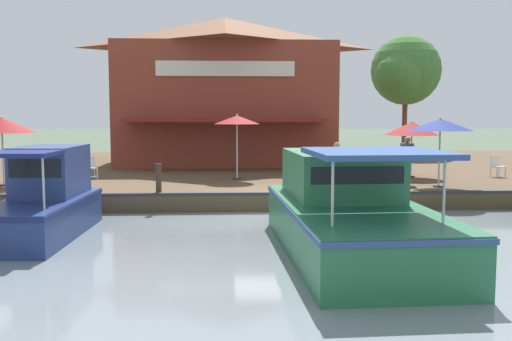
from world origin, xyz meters
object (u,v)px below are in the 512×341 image
person_mid_patio (407,154)px  patio_umbrella_back_row (440,125)px  tree_behind_restaurant (404,72)px  cafe_chair_mid_patio (90,167)px  motorboat_second_along (343,210)px  patio_umbrella_by_entrance (2,125)px  cafe_chair_facing_river (379,172)px  patio_umbrella_far_corner (412,129)px  patio_umbrella_mid_patio_right (237,120)px  mooring_post (159,179)px  motorboat_mid_row (49,201)px  person_at_quay_edge (337,160)px  cafe_chair_beside_entrance (497,165)px  waterfront_restaurant (225,89)px

person_mid_patio → patio_umbrella_back_row: bearing=46.1°
tree_behind_restaurant → cafe_chair_mid_patio: bearing=-52.9°
cafe_chair_mid_patio → motorboat_second_along: size_ratio=0.10×
patio_umbrella_by_entrance → cafe_chair_facing_river: patio_umbrella_by_entrance is taller
motorboat_second_along → patio_umbrella_far_corner: bearing=153.6°
patio_umbrella_mid_patio_right → tree_behind_restaurant: (-13.12, 10.72, 2.88)m
motorboat_second_along → mooring_post: motorboat_second_along is taller
person_mid_patio → motorboat_mid_row: (5.51, -11.18, -0.80)m
person_at_quay_edge → cafe_chair_beside_entrance: bearing=115.3°
patio_umbrella_mid_patio_right → person_at_quay_edge: patio_umbrella_mid_patio_right is taller
person_mid_patio → motorboat_second_along: motorboat_second_along is taller
patio_umbrella_mid_patio_right → person_mid_patio: 6.55m
cafe_chair_mid_patio → tree_behind_restaurant: bearing=127.1°
patio_umbrella_by_entrance → cafe_chair_beside_entrance: (-1.91, 19.05, -1.69)m
cafe_chair_mid_patio → waterfront_restaurant: bearing=145.5°
cafe_chair_beside_entrance → cafe_chair_mid_patio: same height
patio_umbrella_by_entrance → person_at_quay_edge: size_ratio=1.55×
patio_umbrella_back_row → patio_umbrella_mid_patio_right: bearing=-111.2°
motorboat_second_along → mooring_post: bearing=-135.8°
patio_umbrella_by_entrance → mooring_post: bearing=65.1°
patio_umbrella_far_corner → tree_behind_restaurant: 13.51m
motorboat_second_along → mooring_post: 6.97m
cafe_chair_beside_entrance → tree_behind_restaurant: size_ratio=0.11×
waterfront_restaurant → patio_umbrella_by_entrance: waterfront_restaurant is taller
patio_umbrella_by_entrance → patio_umbrella_mid_patio_right: 8.53m
cafe_chair_mid_patio → mooring_post: 5.84m
waterfront_restaurant → patio_umbrella_by_entrance: (10.00, -7.96, -1.72)m
waterfront_restaurant → tree_behind_restaurant: size_ratio=1.50×
patio_umbrella_by_entrance → cafe_chair_beside_entrance: size_ratio=2.92×
cafe_chair_beside_entrance → cafe_chair_mid_patio: 16.49m
cafe_chair_facing_river → motorboat_second_along: bearing=-21.5°
mooring_post → person_at_quay_edge: bearing=101.1°
cafe_chair_mid_patio → tree_behind_restaurant: tree_behind_restaurant is taller
cafe_chair_facing_river → motorboat_second_along: motorboat_second_along is taller
patio_umbrella_mid_patio_right → tree_behind_restaurant: 17.19m
patio_umbrella_by_entrance → cafe_chair_mid_patio: size_ratio=2.92×
patio_umbrella_back_row → mooring_post: patio_umbrella_back_row is taller
patio_umbrella_mid_patio_right → person_at_quay_edge: (3.07, 3.33, -1.33)m
patio_umbrella_by_entrance → patio_umbrella_back_row: bearing=85.5°
patio_umbrella_mid_patio_right → mooring_post: patio_umbrella_mid_patio_right is taller
patio_umbrella_back_row → cafe_chair_beside_entrance: 5.07m
patio_umbrella_by_entrance → motorboat_mid_row: patio_umbrella_by_entrance is taller
patio_umbrella_far_corner → cafe_chair_beside_entrance: size_ratio=2.70×
motorboat_second_along → cafe_chair_mid_patio: bearing=-140.5°
patio_umbrella_far_corner → patio_umbrella_back_row: bearing=-1.3°
waterfront_restaurant → cafe_chair_beside_entrance: waterfront_restaurant is taller
patio_umbrella_far_corner → motorboat_mid_row: bearing=-56.9°
cafe_chair_facing_river → patio_umbrella_mid_patio_right: bearing=-112.0°
patio_umbrella_mid_patio_right → motorboat_mid_row: 9.17m
cafe_chair_mid_patio → person_at_quay_edge: size_ratio=0.53×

